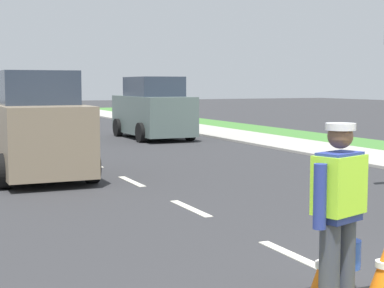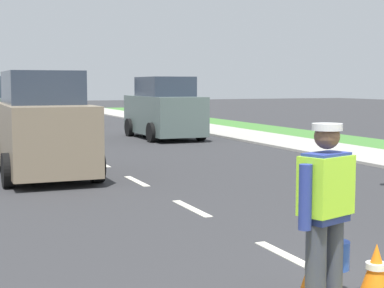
% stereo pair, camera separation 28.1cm
% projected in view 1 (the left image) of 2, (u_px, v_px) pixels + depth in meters
% --- Properties ---
extents(ground_plane, '(96.00, 96.00, 0.00)m').
position_uv_depth(ground_plane, '(31.00, 136.00, 23.84)').
color(ground_plane, '#333335').
extents(sidewalk_right, '(2.40, 72.00, 0.14)m').
position_uv_depth(sidewalk_right, '(369.00, 158.00, 16.73)').
color(sidewalk_right, '#B2ADA3').
rests_on(sidewalk_right, ground).
extents(lane_center_line, '(0.14, 46.40, 0.01)m').
position_uv_depth(lane_center_line, '(15.00, 128.00, 27.66)').
color(lane_center_line, silver).
rests_on(lane_center_line, ground).
extents(road_worker, '(0.70, 0.53, 1.67)m').
position_uv_depth(road_worker, '(339.00, 208.00, 5.35)').
color(road_worker, '#383D4C').
rests_on(road_worker, ground).
extents(traffic_cone_near, '(0.36, 0.36, 0.52)m').
position_uv_depth(traffic_cone_near, '(326.00, 269.00, 5.83)').
color(traffic_cone_near, black).
rests_on(traffic_cone_near, ground).
extents(car_parked_far, '(2.04, 4.32, 2.25)m').
position_uv_depth(car_parked_far, '(153.00, 110.00, 22.52)').
color(car_parked_far, slate).
rests_on(car_parked_far, ground).
extents(car_oncoming_lead, '(1.96, 3.91, 2.27)m').
position_uv_depth(car_oncoming_lead, '(36.00, 128.00, 13.16)').
color(car_oncoming_lead, gray).
rests_on(car_oncoming_lead, ground).
extents(car_outgoing_far, '(1.90, 4.32, 2.23)m').
position_uv_depth(car_outgoing_far, '(40.00, 103.00, 30.16)').
color(car_outgoing_far, silver).
rests_on(car_outgoing_far, ground).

